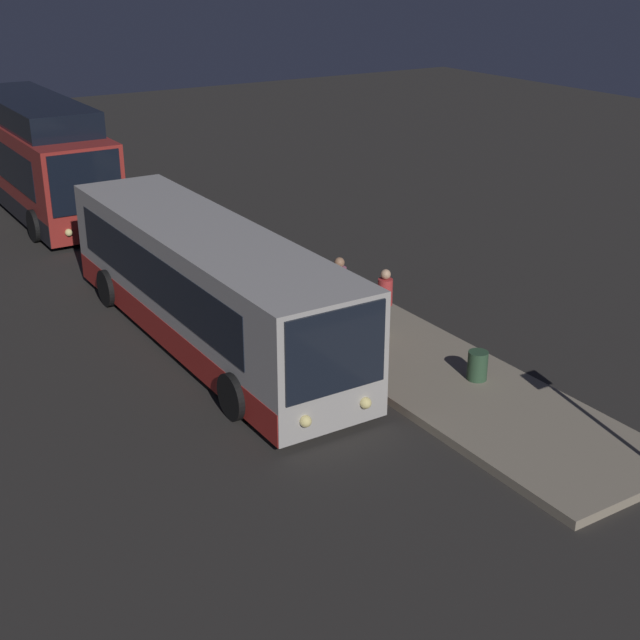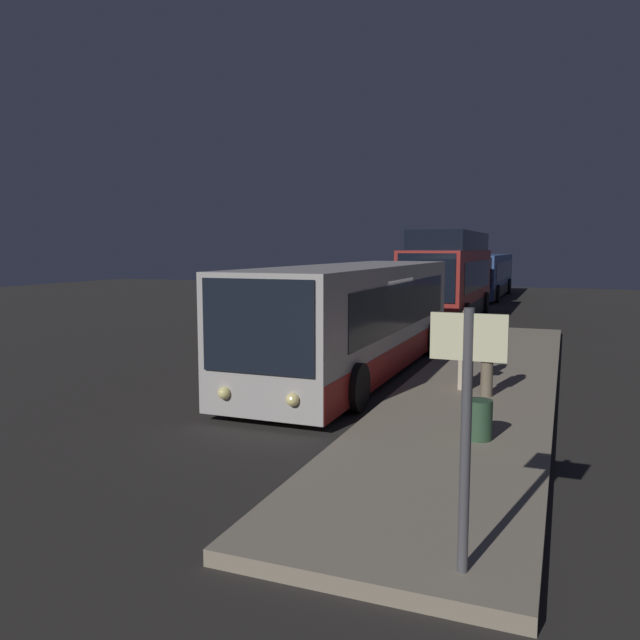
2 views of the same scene
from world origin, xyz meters
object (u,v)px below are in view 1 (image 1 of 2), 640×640
(bus_second, at_px, (39,161))
(passenger_boarding, at_px, (385,299))
(bus_lead, at_px, (205,285))
(suitcase, at_px, (353,317))
(trash_bin, at_px, (477,366))
(passenger_waiting, at_px, (339,288))

(bus_second, bearing_deg, passenger_boarding, 12.67)
(bus_lead, relative_size, suitcase, 12.25)
(bus_second, relative_size, trash_bin, 15.91)
(bus_lead, height_order, suitcase, bus_lead)
(suitcase, xyz_separation_m, trash_bin, (3.66, 0.77, -0.02))
(passenger_boarding, relative_size, trash_bin, 2.54)
(passenger_boarding, bearing_deg, bus_second, -99.23)
(passenger_boarding, xyz_separation_m, trash_bin, (3.11, 0.24, -0.57))
(passenger_waiting, xyz_separation_m, suitcase, (0.57, 0.04, -0.60))
(suitcase, distance_m, trash_bin, 3.74)
(passenger_boarding, bearing_deg, trash_bin, 72.46)
(bus_lead, relative_size, passenger_boarding, 6.96)
(passenger_boarding, distance_m, suitcase, 0.94)
(bus_second, bearing_deg, suitcase, 11.24)
(passenger_waiting, bearing_deg, bus_lead, -143.37)
(bus_second, distance_m, trash_bin, 19.63)
(passenger_boarding, relative_size, suitcase, 1.76)
(bus_lead, height_order, bus_second, bus_second)
(bus_second, distance_m, suitcase, 15.89)
(bus_second, height_order, passenger_boarding, bus_second)
(passenger_waiting, xyz_separation_m, trash_bin, (4.23, 0.81, -0.62))
(passenger_boarding, height_order, suitcase, passenger_boarding)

